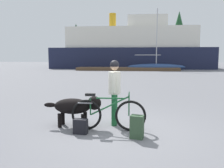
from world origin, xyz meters
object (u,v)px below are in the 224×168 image
object	(u,v)px
dog	(76,106)
ferry_boat	(132,49)
bicycle	(108,114)
sailboat_moored	(156,67)
person_cyclist	(115,86)
backpack	(137,127)
handbag_pannier	(81,126)

from	to	relation	value
dog	ferry_boat	world-z (taller)	ferry_boat
bicycle	sailboat_moored	xyz separation A→B (m)	(3.60, 27.00, 0.09)
person_cyclist	sailboat_moored	distance (m)	26.72
bicycle	dog	xyz separation A→B (m)	(-0.85, 0.24, 0.12)
backpack	sailboat_moored	world-z (taller)	sailboat_moored
backpack	person_cyclist	bearing A→B (deg)	120.17
bicycle	handbag_pannier	xyz separation A→B (m)	(-0.60, -0.31, -0.23)
ferry_boat	sailboat_moored	world-z (taller)	ferry_boat
dog	sailboat_moored	distance (m)	27.12
dog	sailboat_moored	bearing A→B (deg)	80.55
backpack	sailboat_moored	size ratio (longest dim) A/B	0.06
person_cyclist	dog	world-z (taller)	person_cyclist
dog	backpack	bearing A→B (deg)	-25.39
backpack	ferry_boat	distance (m)	33.10
handbag_pannier	sailboat_moored	size ratio (longest dim) A/B	0.04
person_cyclist	handbag_pannier	world-z (taller)	person_cyclist
person_cyclist	ferry_boat	size ratio (longest dim) A/B	0.07
person_cyclist	ferry_boat	xyz separation A→B (m)	(-0.05, 31.97, 2.10)
bicycle	ferry_boat	world-z (taller)	ferry_boat
person_cyclist	backpack	distance (m)	1.39
handbag_pannier	ferry_boat	bearing A→B (deg)	88.82
person_cyclist	dog	bearing A→B (deg)	-164.67
backpack	ferry_boat	size ratio (longest dim) A/B	0.02
ferry_boat	sailboat_moored	xyz separation A→B (m)	(3.53, -5.48, -2.63)
backpack	dog	bearing A→B (deg)	154.61
backpack	bicycle	bearing A→B (deg)	144.95
handbag_pannier	person_cyclist	bearing A→B (deg)	48.76
person_cyclist	sailboat_moored	bearing A→B (deg)	82.52
ferry_boat	person_cyclist	bearing A→B (deg)	-89.91
person_cyclist	handbag_pannier	size ratio (longest dim) A/B	4.89
bicycle	person_cyclist	world-z (taller)	person_cyclist
person_cyclist	dog	xyz separation A→B (m)	(-0.97, -0.27, -0.50)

